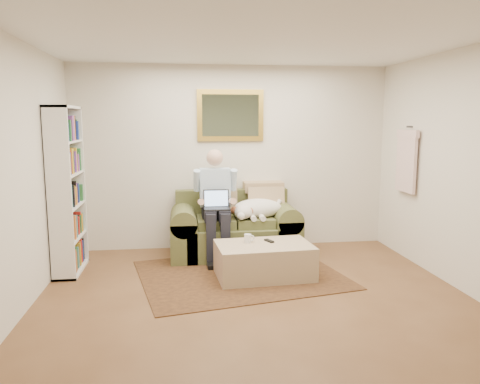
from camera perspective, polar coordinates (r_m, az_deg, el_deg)
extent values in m
cube|color=brown|center=(4.61, 2.72, -14.69)|extent=(4.50, 5.00, 0.01)
cube|color=white|center=(4.30, 2.98, 19.03)|extent=(4.50, 5.00, 0.01)
cube|color=beige|center=(6.72, -0.97, 4.20)|extent=(4.50, 0.01, 2.60)
cube|color=beige|center=(4.45, -26.99, 0.93)|extent=(0.01, 5.00, 2.60)
cube|color=#301E13|center=(5.68, 0.01, -10.02)|extent=(2.62, 2.26, 0.01)
cube|color=brown|center=(6.40, -0.66, -5.91)|extent=(1.31, 0.84, 0.43)
cube|color=brown|center=(6.67, -1.03, -1.53)|extent=(1.59, 0.18, 0.44)
cube|color=brown|center=(6.35, -6.87, -5.63)|extent=(0.34, 0.84, 0.87)
cube|color=brown|center=(6.51, 5.41, -5.25)|extent=(0.34, 0.84, 0.87)
cube|color=brown|center=(6.27, -2.96, -3.67)|extent=(0.50, 0.57, 0.12)
cube|color=brown|center=(6.33, 1.72, -3.54)|extent=(0.50, 0.57, 0.12)
cube|color=black|center=(6.04, -2.83, -2.04)|extent=(0.33, 0.23, 0.02)
cube|color=black|center=(6.13, -2.92, -0.77)|extent=(0.33, 0.06, 0.23)
cube|color=#99BFF2|center=(6.12, -2.92, -0.78)|extent=(0.30, 0.05, 0.20)
cube|color=tan|center=(5.56, 2.94, -8.34)|extent=(1.15, 0.77, 0.40)
cylinder|color=white|center=(5.55, 0.95, -5.67)|extent=(0.08, 0.08, 0.10)
cube|color=black|center=(5.61, 3.57, -5.97)|extent=(0.10, 0.16, 0.02)
cube|color=gold|center=(6.68, -1.18, 9.32)|extent=(0.94, 0.04, 0.72)
cube|color=gray|center=(6.66, -1.16, 9.32)|extent=(0.80, 0.01, 0.58)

